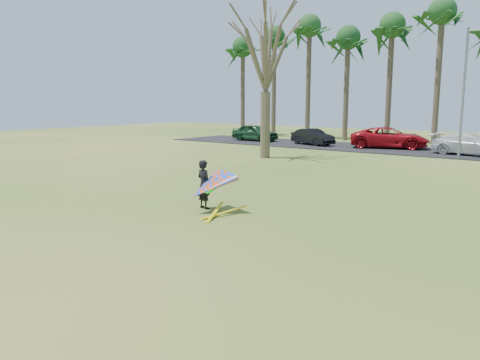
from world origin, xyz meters
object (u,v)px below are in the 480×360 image
Objects in this scene: car_2 at (389,138)px; kite_flyer at (209,186)px; car_3 at (470,144)px; car_1 at (313,137)px; car_0 at (255,132)px; bare_tree_left at (266,47)px; streetlight at (467,87)px.

kite_flyer is (2.78, -23.98, -0.01)m from car_2.
car_1 is at bearing 97.21° from car_3.
kite_flyer is at bearing 169.89° from car_2.
kite_flyer is (8.79, -22.87, 0.13)m from car_1.
car_1 is at bearing 111.04° from kite_flyer.
car_2 is (12.16, 0.72, 0.05)m from car_0.
car_0 is 27.64m from kite_flyer.
car_2 is at bearing -60.83° from car_1.
bare_tree_left is at bearing 141.61° from car_2.
kite_flyer reaches higher than car_2.
car_1 is 11.97m from car_3.
car_0 is 1.83× the size of kite_flyer.
car_3 is at bearing 42.23° from bare_tree_left.
streetlight is 1.83× the size of car_0.
car_0 is 1.10× the size of car_1.
car_0 reaches higher than car_3.
bare_tree_left is 1.99× the size of car_3.
car_0 is 12.18m from car_2.
bare_tree_left is 12.92m from car_2.
car_2 reaches higher than car_3.
car_1 is (-1.80, 9.49, -6.20)m from bare_tree_left.
bare_tree_left is 16.27m from kite_flyer.
streetlight is 7.83m from car_2.
kite_flyer is at bearing -98.83° from streetlight.
car_1 is 0.70× the size of car_2.
bare_tree_left reaches higher than streetlight.
bare_tree_left reaches higher than car_3.
car_2 is at bearing 85.48° from car_3.
streetlight reaches higher than car_0.
car_2 is 6.11m from car_3.
streetlight is at bearing 34.57° from bare_tree_left.
streetlight is 4.32m from car_3.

